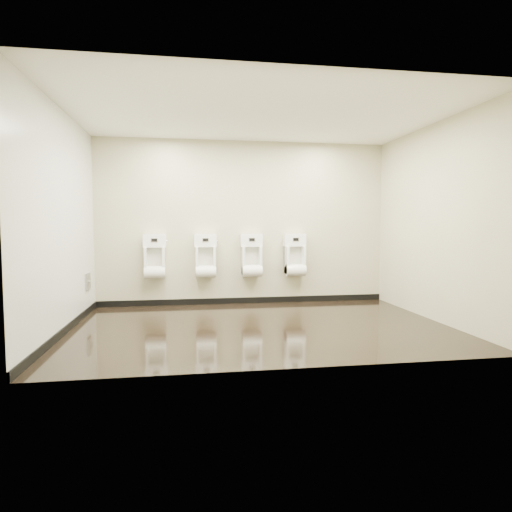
{
  "coord_description": "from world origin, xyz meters",
  "views": [
    {
      "loc": [
        -0.95,
        -5.6,
        1.34
      ],
      "look_at": [
        0.02,
        0.55,
        0.91
      ],
      "focal_mm": 30.0,
      "sensor_mm": 36.0,
      "label": 1
    }
  ],
  "objects_px": {
    "urinal_2": "(252,259)",
    "urinal_1": "(206,259)",
    "access_panel": "(88,282)",
    "urinal_0": "(155,260)",
    "urinal_3": "(295,258)"
  },
  "relations": [
    {
      "from": "urinal_2",
      "to": "urinal_1",
      "type": "bearing_deg",
      "value": 180.0
    },
    {
      "from": "access_panel",
      "to": "urinal_0",
      "type": "distance_m",
      "value": 1.1
    },
    {
      "from": "urinal_3",
      "to": "urinal_1",
      "type": "bearing_deg",
      "value": 180.0
    },
    {
      "from": "access_panel",
      "to": "urinal_3",
      "type": "distance_m",
      "value": 3.4
    },
    {
      "from": "urinal_0",
      "to": "urinal_1",
      "type": "height_order",
      "value": "same"
    },
    {
      "from": "urinal_1",
      "to": "urinal_2",
      "type": "xyz_separation_m",
      "value": [
        0.78,
        0.0,
        0.0
      ]
    },
    {
      "from": "access_panel",
      "to": "urinal_1",
      "type": "xyz_separation_m",
      "value": [
        1.81,
        0.42,
        0.29
      ]
    },
    {
      "from": "access_panel",
      "to": "urinal_0",
      "type": "relative_size",
      "value": 0.35
    },
    {
      "from": "urinal_0",
      "to": "urinal_3",
      "type": "relative_size",
      "value": 1.0
    },
    {
      "from": "urinal_3",
      "to": "urinal_2",
      "type": "bearing_deg",
      "value": 180.0
    },
    {
      "from": "urinal_2",
      "to": "access_panel",
      "type": "bearing_deg",
      "value": -170.73
    },
    {
      "from": "urinal_2",
      "to": "urinal_3",
      "type": "relative_size",
      "value": 1.0
    },
    {
      "from": "access_panel",
      "to": "urinal_0",
      "type": "bearing_deg",
      "value": 23.53
    },
    {
      "from": "urinal_0",
      "to": "urinal_2",
      "type": "bearing_deg",
      "value": 0.0
    },
    {
      "from": "urinal_0",
      "to": "urinal_1",
      "type": "distance_m",
      "value": 0.83
    }
  ]
}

